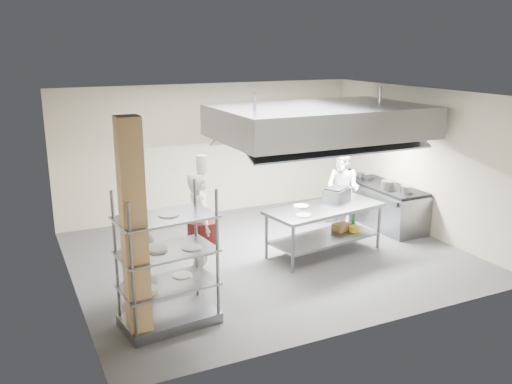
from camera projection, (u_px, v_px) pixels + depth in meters
name	position (u px, v px, depth m)	size (l,w,h in m)	color
floor	(269.00, 255.00, 10.18)	(7.00, 7.00, 0.00)	#333335
ceiling	(270.00, 94.00, 9.39)	(7.00, 7.00, 0.00)	silver
wall_back	(210.00, 150.00, 12.40)	(7.00, 7.00, 0.00)	tan
wall_left	(67.00, 201.00, 8.34)	(6.00, 6.00, 0.00)	tan
wall_right	(420.00, 161.00, 11.24)	(6.00, 6.00, 0.00)	tan
column	(134.00, 233.00, 6.93)	(0.30, 0.30, 3.00)	tan
exhaust_hood	(320.00, 121.00, 10.44)	(4.00, 2.50, 0.60)	gray
hood_strip_a	(279.00, 141.00, 10.15)	(1.60, 0.12, 0.04)	white
hood_strip_b	(358.00, 135.00, 10.90)	(1.60, 0.12, 0.04)	white
wall_shelf	(283.00, 145.00, 13.01)	(1.50, 0.28, 0.04)	gray
island	(324.00, 230.00, 10.19)	(2.27, 0.95, 0.91)	gray
island_worktop	(325.00, 209.00, 10.08)	(2.27, 0.95, 0.06)	gray
island_undershelf	(324.00, 238.00, 10.23)	(2.09, 0.85, 0.04)	slate
pass_rack	(167.00, 259.00, 7.44)	(1.31, 0.77, 1.97)	slate
cooking_range	(385.00, 207.00, 11.78)	(0.80, 2.00, 0.84)	slate
range_top	(386.00, 187.00, 11.67)	(0.78, 1.96, 0.06)	black
chef_head	(201.00, 226.00, 8.93)	(0.68, 0.45, 1.86)	silver
chef_line	(343.00, 189.00, 11.67)	(0.80, 0.62, 1.65)	white
chef_plating	(140.00, 252.00, 8.16)	(0.94, 0.39, 1.61)	silver
griddle	(337.00, 195.00, 10.47)	(0.48, 0.37, 0.24)	slate
wicker_basket	(341.00, 227.00, 10.56)	(0.33, 0.22, 0.14)	brown
stockpot	(388.00, 185.00, 11.25)	(0.29, 0.29, 0.20)	gray
plate_stack	(168.00, 283.00, 7.53)	(0.28, 0.28, 0.05)	silver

